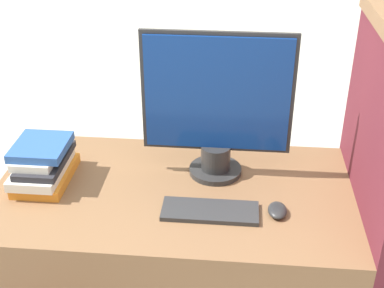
% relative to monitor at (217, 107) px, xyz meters
% --- Properties ---
extents(desk, '(1.27, 0.71, 0.72)m').
position_rel_monitor_xyz_m(desk, '(-0.14, -0.13, -0.63)').
color(desk, brown).
rests_on(desk, ground_plane).
extents(carrel_divider, '(0.07, 0.73, 1.35)m').
position_rel_monitor_xyz_m(carrel_divider, '(0.52, -0.12, -0.31)').
color(carrel_divider, '#5B1E28').
rests_on(carrel_divider, ground_plane).
extents(monitor, '(0.53, 0.19, 0.54)m').
position_rel_monitor_xyz_m(monitor, '(0.00, 0.00, 0.00)').
color(monitor, '#282828').
rests_on(monitor, desk).
extents(keyboard, '(0.32, 0.12, 0.02)m').
position_rel_monitor_xyz_m(keyboard, '(-0.00, -0.26, -0.26)').
color(keyboard, '#2D2D2D').
rests_on(keyboard, desk).
extents(mouse, '(0.06, 0.09, 0.03)m').
position_rel_monitor_xyz_m(mouse, '(0.22, -0.24, -0.26)').
color(mouse, '#262626').
rests_on(mouse, desk).
extents(book_stack, '(0.18, 0.29, 0.15)m').
position_rel_monitor_xyz_m(book_stack, '(-0.62, -0.11, -0.20)').
color(book_stack, orange).
rests_on(book_stack, desk).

